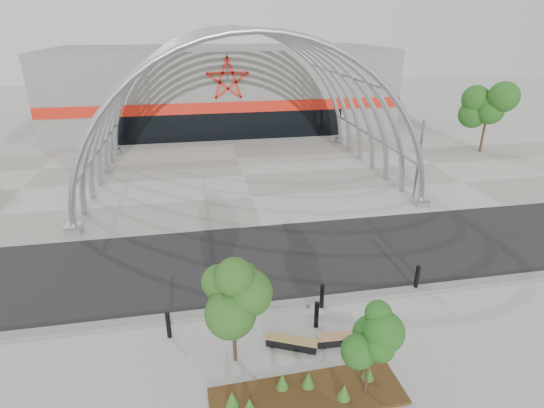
{
  "coord_description": "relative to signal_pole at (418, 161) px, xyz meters",
  "views": [
    {
      "loc": [
        -3.31,
        -13.77,
        10.35
      ],
      "look_at": [
        0.0,
        4.0,
        2.6
      ],
      "focal_mm": 28.0,
      "sensor_mm": 36.0,
      "label": 1
    }
  ],
  "objects": [
    {
      "name": "road",
      "position": [
        -9.75,
        -5.0,
        -2.71
      ],
      "size": [
        140.0,
        7.0,
        0.02
      ],
      "primitive_type": "cube",
      "color": "black",
      "rests_on": "ground"
    },
    {
      "name": "planting_bed",
      "position": [
        -10.37,
        -13.21,
        -2.57
      ],
      "size": [
        5.89,
        1.98,
        0.62
      ],
      "color": "#34250D",
      "rests_on": "ground"
    },
    {
      "name": "bench_0",
      "position": [
        -10.29,
        -11.07,
        -2.54
      ],
      "size": [
        1.79,
        1.1,
        0.37
      ],
      "color": "black",
      "rests_on": "ground"
    },
    {
      "name": "bollard_4",
      "position": [
        -4.36,
        -8.62,
        -2.16
      ],
      "size": [
        0.18,
        0.18,
        1.12
      ],
      "primitive_type": "cylinder",
      "color": "black",
      "rests_on": "ground"
    },
    {
      "name": "vault_canopy",
      "position": [
        -9.75,
        7.0,
        -2.7
      ],
      "size": [
        20.8,
        15.8,
        20.36
      ],
      "color": "#A2A8AD",
      "rests_on": "ground"
    },
    {
      "name": "ground",
      "position": [
        -9.75,
        -8.5,
        -2.72
      ],
      "size": [
        140.0,
        140.0,
        0.0
      ],
      "primitive_type": "plane",
      "color": "#9E9E98",
      "rests_on": "ground"
    },
    {
      "name": "signal_pole",
      "position": [
        0.0,
        0.0,
        0.0
      ],
      "size": [
        0.23,
        0.74,
        5.2
      ],
      "color": "slate",
      "rests_on": "ground"
    },
    {
      "name": "bg_tree_1",
      "position": [
        11.25,
        9.5,
        1.53
      ],
      "size": [
        2.7,
        2.7,
        5.91
      ],
      "color": "black",
      "rests_on": "ground"
    },
    {
      "name": "kerb",
      "position": [
        -9.75,
        -8.75,
        -2.66
      ],
      "size": [
        60.0,
        0.5,
        0.12
      ],
      "primitive_type": "cube",
      "color": "slate",
      "rests_on": "ground"
    },
    {
      "name": "street_tree_1",
      "position": [
        -8.54,
        -13.4,
        -0.54
      ],
      "size": [
        1.28,
        1.28,
        3.04
      ],
      "color": "#322316",
      "rests_on": "ground"
    },
    {
      "name": "arena_building",
      "position": [
        -9.75,
        24.95,
        1.27
      ],
      "size": [
        34.0,
        15.24,
        8.0
      ],
      "color": "slate",
      "rests_on": "ground"
    },
    {
      "name": "bench_1",
      "position": [
        -8.5,
        -11.2,
        -2.54
      ],
      "size": [
        1.81,
        0.48,
        0.38
      ],
      "color": "black",
      "rests_on": "ground"
    },
    {
      "name": "bollard_3",
      "position": [
        -8.61,
        -9.07,
        -2.2
      ],
      "size": [
        0.17,
        0.17,
        1.04
      ],
      "primitive_type": "cylinder",
      "color": "black",
      "rests_on": "ground"
    },
    {
      "name": "bollard_1",
      "position": [
        -11.95,
        -9.03,
        -2.22
      ],
      "size": [
        0.16,
        0.16,
        1.0
      ],
      "primitive_type": "cylinder",
      "color": "black",
      "rests_on": "ground"
    },
    {
      "name": "forecourt",
      "position": [
        -9.75,
        7.0,
        -2.7
      ],
      "size": [
        60.0,
        17.0,
        0.04
      ],
      "primitive_type": "cube",
      "color": "gray",
      "rests_on": "ground"
    },
    {
      "name": "street_tree_0",
      "position": [
        -12.26,
        -11.3,
        0.04
      ],
      "size": [
        1.68,
        1.68,
        3.83
      ],
      "color": "black",
      "rests_on": "ground"
    },
    {
      "name": "bollard_2",
      "position": [
        -9.15,
        -10.16,
        -2.18
      ],
      "size": [
        0.17,
        0.17,
        1.07
      ],
      "primitive_type": "cylinder",
      "color": "black",
      "rests_on": "ground"
    },
    {
      "name": "bollard_0",
      "position": [
        -14.45,
        -9.73,
        -2.2
      ],
      "size": [
        0.17,
        0.17,
        1.03
      ],
      "primitive_type": "cylinder",
      "color": "black",
      "rests_on": "ground"
    }
  ]
}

